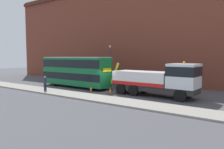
# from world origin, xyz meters

# --- Properties ---
(ground_plane) EXTENTS (120.00, 120.00, 0.00)m
(ground_plane) POSITION_xyz_m (0.00, 0.00, 0.00)
(ground_plane) COLOR #4C4C51
(near_kerb) EXTENTS (60.00, 2.80, 0.15)m
(near_kerb) POSITION_xyz_m (0.00, -4.20, 0.07)
(near_kerb) COLOR gray
(near_kerb) RESTS_ON ground_plane
(building_facade) EXTENTS (60.00, 1.50, 16.00)m
(building_facade) POSITION_xyz_m (0.00, 8.95, 8.07)
(building_facade) COLOR brown
(building_facade) RESTS_ON ground_plane
(recovery_tow_truck) EXTENTS (10.18, 2.89, 3.67)m
(recovery_tow_truck) POSITION_xyz_m (5.69, 0.41, 1.76)
(recovery_tow_truck) COLOR #2D2D2D
(recovery_tow_truck) RESTS_ON ground_plane
(double_decker_bus) EXTENTS (11.10, 2.86, 4.06)m
(double_decker_bus) POSITION_xyz_m (-6.20, 0.43, 2.23)
(double_decker_bus) COLOR #146B38
(double_decker_bus) RESTS_ON ground_plane
(pedestrian_onlooker) EXTENTS (0.45, 0.47, 1.71)m
(pedestrian_onlooker) POSITION_xyz_m (-6.14, -4.50, 0.99)
(pedestrian_onlooker) COLOR #232333
(pedestrian_onlooker) RESTS_ON near_kerb
(traffic_cone_near_bus) EXTENTS (0.36, 0.36, 0.72)m
(traffic_cone_near_bus) POSITION_xyz_m (-1.89, -1.28, 0.34)
(traffic_cone_near_bus) COLOR orange
(traffic_cone_near_bus) RESTS_ON ground_plane
(traffic_cone_midway) EXTENTS (0.36, 0.36, 0.72)m
(traffic_cone_midway) POSITION_xyz_m (0.86, -1.17, 0.34)
(traffic_cone_midway) COLOR orange
(traffic_cone_midway) RESTS_ON ground_plane
(street_lamp) EXTENTS (0.36, 0.36, 5.83)m
(street_lamp) POSITION_xyz_m (-5.11, 6.76, 3.47)
(street_lamp) COLOR #38383D
(street_lamp) RESTS_ON ground_plane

